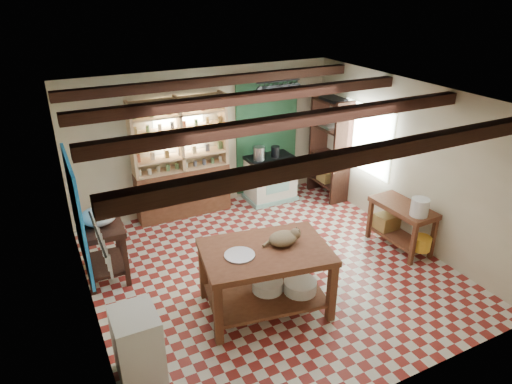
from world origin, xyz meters
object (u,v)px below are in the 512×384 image
right_counter (400,226)px  cat (283,238)px  work_table (265,279)px  stove (270,178)px  prep_table (104,250)px  white_cabinet (138,346)px

right_counter → cat: (-2.39, -0.36, 0.61)m
work_table → stove: 3.32m
stove → prep_table: 3.57m
work_table → prep_table: (-1.73, 1.69, -0.02)m
prep_table → right_counter: (4.38, -1.32, -0.05)m
work_table → prep_table: bearing=145.6°
stove → cat: bearing=-115.7°
right_counter → work_table: bearing=-174.2°
stove → prep_table: bearing=-160.6°
work_table → stove: work_table is taller
prep_table → white_cabinet: size_ratio=1.03×
prep_table → right_counter: prep_table is taller
right_counter → stove: bearing=109.8°
work_table → cat: (0.25, 0.01, 0.54)m
stove → cat: (-1.38, -2.88, 0.55)m
stove → right_counter: 2.71m
work_table → stove: (1.63, 2.89, -0.01)m
work_table → right_counter: 2.67m
work_table → cat: 0.60m
prep_table → work_table: bearing=-42.0°
white_cabinet → stove: bearing=44.5°
prep_table → cat: bearing=-38.0°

